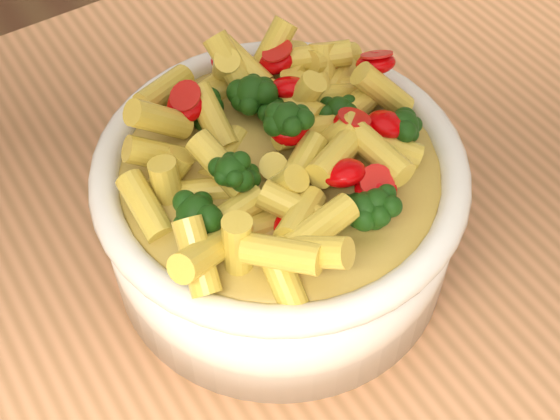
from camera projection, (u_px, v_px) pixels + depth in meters
table at (324, 393)px, 0.59m from camera, size 1.20×0.80×0.90m
serving_bowl at (280, 209)px, 0.51m from camera, size 0.23×0.23×0.10m
pasta_salad at (280, 143)px, 0.46m from camera, size 0.18×0.18×0.04m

